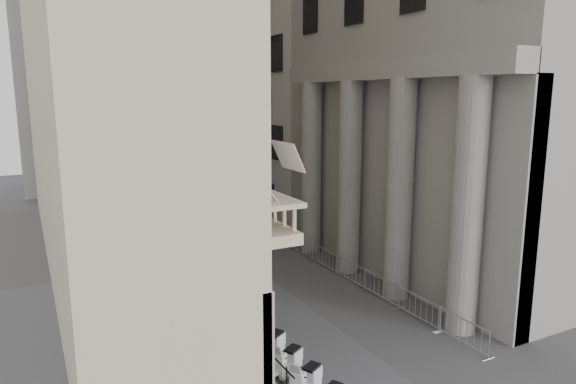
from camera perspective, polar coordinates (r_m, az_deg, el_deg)
name	(u,v)px	position (r m, az deg, el deg)	size (l,w,h in m)	color
far_building	(131,38)	(57.17, -17.09, 16.04)	(22.00, 10.00, 30.00)	#BBB8B1
iron_fence	(171,273)	(28.20, -12.91, -8.72)	(0.30, 28.00, 1.40)	black
blue_awning	(256,222)	(38.10, -3.59, -3.36)	(1.60, 3.00, 3.00)	navy
scooter_2	(288,380)	(18.04, -0.05, -20.13)	(0.56, 1.40, 1.50)	silver
scooter_3	(271,362)	(19.03, -1.89, -18.37)	(0.56, 1.40, 1.50)	silver
scooter_4	(256,347)	(20.06, -3.52, -16.77)	(0.56, 1.40, 1.50)	silver
scooter_5	(243,333)	(21.10, -4.97, -15.33)	(0.56, 1.40, 1.50)	silver
scooter_6	(232,320)	(22.18, -6.26, -14.01)	(0.56, 1.40, 1.50)	silver
scooter_7	(221,309)	(23.27, -7.42, -12.81)	(0.56, 1.40, 1.50)	silver
scooter_8	(212,299)	(24.38, -8.46, -11.71)	(0.56, 1.40, 1.50)	silver
scooter_9	(203,290)	(25.50, -9.40, -10.70)	(0.56, 1.40, 1.50)	silver
scooter_10	(195,282)	(26.64, -10.26, -9.78)	(0.56, 1.40, 1.50)	silver
scooter_11	(188,274)	(27.79, -11.05, -8.93)	(0.56, 1.40, 1.50)	silver
scooter_12	(181,267)	(28.95, -11.76, -8.15)	(0.56, 1.40, 1.50)	silver
barrier_0	(463,346)	(21.13, 18.82, -15.85)	(0.60, 2.40, 1.10)	#B2B6BB
barrier_1	(417,320)	(22.74, 14.18, -13.63)	(0.60, 2.40, 1.10)	#B2B6BB
barrier_2	(381,299)	(24.50, 10.25, -11.65)	(0.60, 2.40, 1.10)	#B2B6BB
barrier_3	(350,282)	(26.37, 6.91, -9.90)	(0.60, 2.40, 1.10)	#B2B6BB
barrier_4	(324,267)	(28.35, 4.04, -8.36)	(0.60, 2.40, 1.10)	#B2B6BB
barrier_5	(302,255)	(30.40, 1.58, -7.00)	(0.60, 2.40, 1.10)	#B2B6BB
barrier_6	(283,244)	(32.51, -0.55, -5.81)	(0.60, 2.40, 1.10)	#B2B6BB
barrier_7	(266,235)	(34.68, -2.42, -4.76)	(0.60, 2.40, 1.10)	#B2B6BB
security_tent	(188,189)	(34.51, -11.10, 0.28)	(4.59, 4.59, 3.73)	silver
street_lamp	(193,181)	(27.78, -10.56, 1.17)	(2.59, 0.51, 7.96)	gray
info_kiosk	(190,269)	(26.03, -10.78, -8.39)	(0.38, 0.79, 1.62)	black
pedestrian_a	(209,223)	(34.24, -8.82, -3.43)	(0.70, 0.46, 1.92)	black
pedestrian_b	(239,214)	(36.95, -5.46, -2.48)	(0.82, 0.64, 1.70)	black
pedestrian_c	(180,203)	(40.90, -11.89, -1.24)	(0.92, 0.60, 1.89)	black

